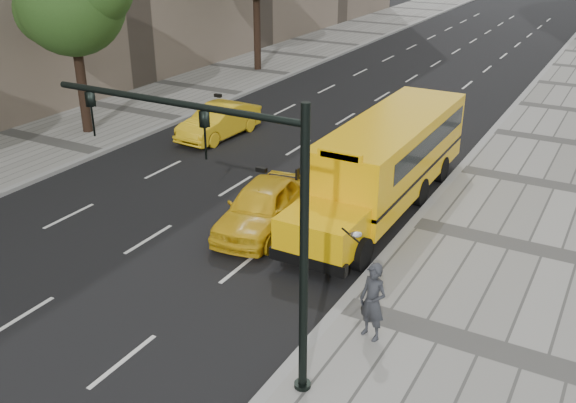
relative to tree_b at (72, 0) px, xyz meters
The scene contains 10 objects.
ground 12.18m from the tree_b, 10.27° to the right, with size 140.00×140.00×0.00m, color black.
sidewalk_far 6.28m from the tree_b, 107.35° to the right, with size 6.00×140.00×0.15m, color gray.
curb_museum 17.56m from the tree_b, ahead, with size 0.30×140.00×0.15m, color gray.
curb_far 6.70m from the tree_b, 38.03° to the right, with size 0.30×140.00×0.15m, color gray.
tree_b is the anchor object (origin of this frame).
school_bus 15.52m from the tree_b, ahead, with size 2.96×11.56×3.19m.
taxi_near 14.00m from the tree_b, 20.25° to the right, with size 1.90×4.71×1.61m, color yellow.
taxi_far 8.09m from the tree_b, 25.72° to the left, with size 1.60×4.59×1.51m, color yellow.
pedestrian 20.12m from the tree_b, 25.58° to the right, with size 0.72×0.47×1.96m, color #2C2E33.
traffic_signal 19.08m from the tree_b, 34.69° to the right, with size 6.18×0.36×6.40m.
Camera 1 is at (11.65, -18.59, 9.39)m, focal length 40.00 mm.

